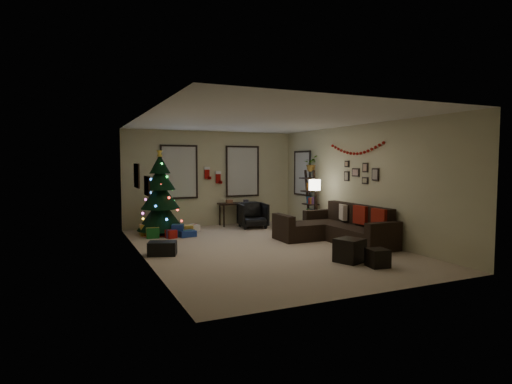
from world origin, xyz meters
TOP-DOWN VIEW (x-y plane):
  - floor at (0.00, 0.00)m, footprint 7.00×7.00m
  - ceiling at (0.00, 0.00)m, footprint 7.00×7.00m
  - wall_back at (0.00, 3.50)m, footprint 5.00×0.00m
  - wall_front at (0.00, -3.50)m, footprint 5.00×0.00m
  - wall_left at (-2.50, 0.00)m, footprint 0.00×7.00m
  - wall_right at (2.50, 0.00)m, footprint 0.00×7.00m
  - window_back_left at (-0.95, 3.47)m, footprint 1.05×0.06m
  - window_back_right at (0.95, 3.47)m, footprint 1.05×0.06m
  - window_right_wall at (2.47, 2.55)m, footprint 0.06×0.90m
  - christmas_tree at (-1.65, 2.60)m, footprint 1.18×1.18m
  - presents at (-1.41, 2.22)m, footprint 1.50×1.01m
  - sofa at (1.85, -0.05)m, footprint 1.79×2.61m
  - pillow_red_a at (2.21, -1.07)m, footprint 0.12×0.41m
  - pillow_red_b at (2.21, -0.45)m, footprint 0.12×0.41m
  - pillow_cream at (2.21, 0.21)m, footprint 0.23×0.38m
  - ottoman_near at (0.88, -1.83)m, footprint 0.58×0.58m
  - ottoman_far at (1.11, -2.32)m, footprint 0.38×0.38m
  - desk at (0.74, 3.22)m, footprint 1.20×0.43m
  - desk_chair at (0.89, 2.57)m, footprint 0.76×0.72m
  - bookshelf at (2.30, 1.80)m, footprint 0.30×0.48m
  - potted_plant at (2.30, 1.84)m, footprint 0.66×0.67m
  - floor_lamp at (1.95, 1.07)m, footprint 0.29×0.29m
  - art_map at (-2.48, 0.87)m, footprint 0.04×0.60m
  - art_abstract at (-2.48, -0.33)m, footprint 0.04×0.45m
  - gallery at (2.48, -0.07)m, footprint 0.03×1.25m
  - garland at (2.45, 0.08)m, footprint 0.08×1.90m
  - stocking_left at (-0.14, 3.44)m, footprint 0.20×0.05m
  - stocking_right at (0.19, 3.43)m, footprint 0.20×0.05m
  - storage_bin at (-2.12, 0.15)m, footprint 0.63×0.52m

SIDE VIEW (x-z plane):
  - floor at x=0.00m, z-range 0.00..0.00m
  - presents at x=-1.41m, z-range -0.04..0.26m
  - storage_bin at x=-2.12m, z-range 0.00..0.27m
  - ottoman_far at x=1.11m, z-range 0.00..0.32m
  - ottoman_near at x=0.88m, z-range 0.00..0.43m
  - sofa at x=1.85m, z-range -0.15..0.70m
  - desk_chair at x=0.89m, z-range 0.00..0.70m
  - desk at x=0.74m, z-range 0.25..0.90m
  - pillow_cream at x=2.21m, z-range 0.44..0.82m
  - pillow_red_a at x=2.21m, z-range 0.44..0.84m
  - pillow_red_b at x=2.21m, z-range 0.43..0.85m
  - bookshelf at x=2.30m, z-range -0.02..1.59m
  - christmas_tree at x=-1.65m, z-range -0.19..2.01m
  - floor_lamp at x=1.95m, z-range 0.46..1.85m
  - wall_left at x=-2.50m, z-range -2.15..4.85m
  - wall_right at x=2.50m, z-range -2.15..4.85m
  - wall_back at x=0.00m, z-range -1.15..3.85m
  - wall_front at x=0.00m, z-range -1.15..3.85m
  - stocking_right at x=0.19m, z-range 1.21..1.57m
  - art_abstract at x=-2.48m, z-range 1.23..1.58m
  - window_right_wall at x=2.47m, z-range 0.85..2.15m
  - stocking_left at x=-0.14m, z-range 1.34..1.70m
  - art_map at x=-2.48m, z-range 1.30..1.80m
  - window_back_left at x=-0.95m, z-range 0.80..2.30m
  - window_back_right at x=0.95m, z-range 0.80..2.30m
  - gallery at x=2.48m, z-range 1.30..1.84m
  - potted_plant at x=2.30m, z-range 1.56..2.13m
  - garland at x=2.45m, z-range 1.99..2.29m
  - ceiling at x=0.00m, z-range 2.70..2.70m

